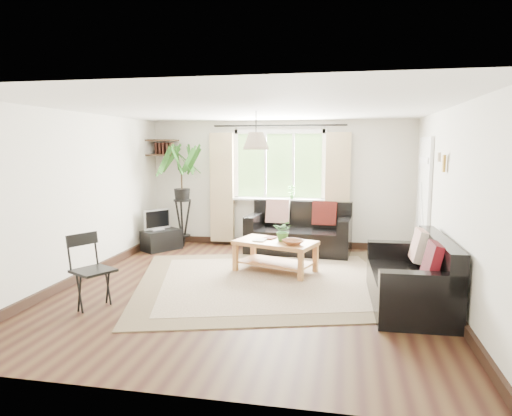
% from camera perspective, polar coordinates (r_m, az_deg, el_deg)
% --- Properties ---
extents(floor, '(5.50, 5.50, 0.00)m').
position_cam_1_polar(floor, '(6.30, -0.70, -10.00)').
color(floor, black).
rests_on(floor, ground).
extents(ceiling, '(5.50, 5.50, 0.00)m').
position_cam_1_polar(ceiling, '(6.02, -0.74, 12.33)').
color(ceiling, white).
rests_on(ceiling, floor).
extents(wall_back, '(5.00, 0.02, 2.40)m').
position_cam_1_polar(wall_back, '(8.74, 2.94, 3.01)').
color(wall_back, silver).
rests_on(wall_back, floor).
extents(wall_front, '(5.00, 0.02, 2.40)m').
position_cam_1_polar(wall_front, '(3.43, -10.12, -4.48)').
color(wall_front, silver).
rests_on(wall_front, floor).
extents(wall_left, '(0.02, 5.50, 2.40)m').
position_cam_1_polar(wall_left, '(6.99, -21.24, 1.31)').
color(wall_left, silver).
rests_on(wall_left, floor).
extents(wall_right, '(0.02, 5.50, 2.40)m').
position_cam_1_polar(wall_right, '(6.05, 23.13, 0.30)').
color(wall_right, silver).
rests_on(wall_right, floor).
extents(rug, '(4.63, 4.25, 0.02)m').
position_cam_1_polar(rug, '(6.60, 2.58, -9.07)').
color(rug, beige).
rests_on(rug, floor).
extents(window, '(2.50, 0.16, 2.16)m').
position_cam_1_polar(window, '(8.68, 2.92, 5.30)').
color(window, white).
rests_on(window, wall_back).
extents(door, '(0.06, 0.96, 2.06)m').
position_cam_1_polar(door, '(7.73, 20.23, 0.44)').
color(door, silver).
rests_on(door, wall_right).
extents(corner_shelf, '(0.50, 0.50, 0.34)m').
position_cam_1_polar(corner_shelf, '(9.06, -11.61, 7.40)').
color(corner_shelf, black).
rests_on(corner_shelf, wall_back).
extents(pendant_lamp, '(0.36, 0.36, 0.54)m').
position_cam_1_polar(pendant_lamp, '(6.39, 0.00, 8.92)').
color(pendant_lamp, beige).
rests_on(pendant_lamp, ceiling).
extents(wall_sconce, '(0.12, 0.12, 0.28)m').
position_cam_1_polar(wall_sconce, '(6.29, 22.20, 5.54)').
color(wall_sconce, beige).
rests_on(wall_sconce, wall_right).
extents(sofa_back, '(1.91, 1.07, 0.86)m').
position_cam_1_polar(sofa_back, '(8.28, 5.37, -2.64)').
color(sofa_back, black).
rests_on(sofa_back, floor).
extents(sofa_right, '(1.74, 0.90, 0.81)m').
position_cam_1_polar(sofa_right, '(5.82, 18.58, -7.74)').
color(sofa_right, black).
rests_on(sofa_right, floor).
extents(coffee_table, '(1.34, 1.00, 0.49)m').
position_cam_1_polar(coffee_table, '(7.01, 2.43, -6.08)').
color(coffee_table, '#975531').
rests_on(coffee_table, floor).
extents(table_plant, '(0.32, 0.29, 0.32)m').
position_cam_1_polar(table_plant, '(6.93, 3.45, -2.84)').
color(table_plant, '#326C2B').
rests_on(table_plant, coffee_table).
extents(bowl, '(0.42, 0.42, 0.07)m').
position_cam_1_polar(bowl, '(6.70, 4.67, -4.28)').
color(bowl, brown).
rests_on(bowl, coffee_table).
extents(book_a, '(0.20, 0.26, 0.02)m').
position_cam_1_polar(book_a, '(7.00, -0.19, -3.96)').
color(book_a, silver).
rests_on(book_a, coffee_table).
extents(book_b, '(0.23, 0.26, 0.02)m').
position_cam_1_polar(book_b, '(7.18, 1.21, -3.67)').
color(book_b, '#5D2A25').
rests_on(book_b, coffee_table).
extents(tv_stand, '(0.72, 0.79, 0.37)m').
position_cam_1_polar(tv_stand, '(8.68, -11.72, -3.94)').
color(tv_stand, black).
rests_on(tv_stand, floor).
extents(tv, '(0.45, 0.54, 0.41)m').
position_cam_1_polar(tv, '(8.64, -12.28, -1.37)').
color(tv, '#A5A5AA').
rests_on(tv, tv_stand).
extents(palm_stand, '(0.88, 0.88, 1.97)m').
position_cam_1_polar(palm_stand, '(8.77, -9.22, 1.54)').
color(palm_stand, black).
rests_on(palm_stand, floor).
extents(folding_chair, '(0.62, 0.62, 0.88)m').
position_cam_1_polar(folding_chair, '(5.77, -19.67, -7.55)').
color(folding_chair, black).
rests_on(folding_chair, floor).
extents(sill_plant, '(0.14, 0.10, 0.27)m').
position_cam_1_polar(sill_plant, '(8.60, 4.47, 2.02)').
color(sill_plant, '#2D6023').
rests_on(sill_plant, window).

